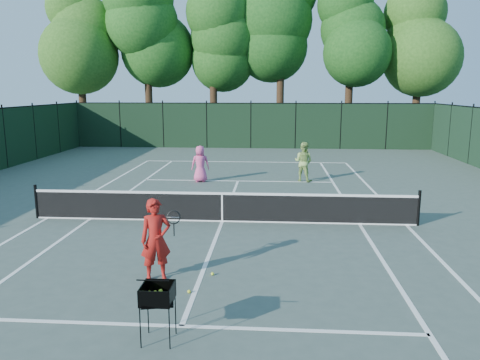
# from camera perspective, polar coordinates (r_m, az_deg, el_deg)

# --- Properties ---
(ground) EXTENTS (90.00, 90.00, 0.00)m
(ground) POSITION_cam_1_polar(r_m,az_deg,el_deg) (14.26, -2.18, -5.08)
(ground) COLOR #435149
(ground) RESTS_ON ground
(sideline_doubles_left) EXTENTS (0.10, 23.77, 0.01)m
(sideline_doubles_left) POSITION_cam_1_polar(r_m,az_deg,el_deg) (15.81, -22.41, -4.31)
(sideline_doubles_left) COLOR white
(sideline_doubles_left) RESTS_ON ground
(sideline_doubles_right) EXTENTS (0.10, 23.77, 0.01)m
(sideline_doubles_right) POSITION_cam_1_polar(r_m,az_deg,el_deg) (14.73, 19.64, -5.20)
(sideline_doubles_right) COLOR white
(sideline_doubles_right) RESTS_ON ground
(sideline_singles_left) EXTENTS (0.10, 23.77, 0.01)m
(sideline_singles_left) POSITION_cam_1_polar(r_m,az_deg,el_deg) (15.26, -17.78, -4.53)
(sideline_singles_left) COLOR white
(sideline_singles_left) RESTS_ON ground
(sideline_singles_right) EXTENTS (0.10, 23.77, 0.01)m
(sideline_singles_right) POSITION_cam_1_polar(r_m,az_deg,el_deg) (14.42, 14.37, -5.24)
(sideline_singles_right) COLOR white
(sideline_singles_right) RESTS_ON ground
(baseline_far) EXTENTS (10.97, 0.10, 0.01)m
(baseline_far) POSITION_cam_1_polar(r_m,az_deg,el_deg) (25.85, 0.66, 2.23)
(baseline_far) COLOR white
(baseline_far) RESTS_ON ground
(service_line_near) EXTENTS (8.23, 0.10, 0.01)m
(service_line_near) POSITION_cam_1_polar(r_m,az_deg,el_deg) (8.37, -7.14, -17.26)
(service_line_near) COLOR white
(service_line_near) RESTS_ON ground
(service_line_far) EXTENTS (8.23, 0.10, 0.01)m
(service_line_far) POSITION_cam_1_polar(r_m,az_deg,el_deg) (20.46, -0.25, -0.11)
(service_line_far) COLOR white
(service_line_far) RESTS_ON ground
(center_service_line) EXTENTS (0.10, 12.80, 0.01)m
(center_service_line) POSITION_cam_1_polar(r_m,az_deg,el_deg) (14.26, -2.18, -5.07)
(center_service_line) COLOR white
(center_service_line) RESTS_ON ground
(tennis_net) EXTENTS (11.69, 0.09, 1.06)m
(tennis_net) POSITION_cam_1_polar(r_m,az_deg,el_deg) (14.14, -2.20, -3.23)
(tennis_net) COLOR black
(tennis_net) RESTS_ON ground
(fence_far) EXTENTS (24.00, 0.05, 3.00)m
(fence_far) POSITION_cam_1_polar(r_m,az_deg,el_deg) (31.75, 1.33, 6.59)
(fence_far) COLOR black
(fence_far) RESTS_ON ground
(tree_0) EXTENTS (6.40, 6.40, 13.14)m
(tree_0) POSITION_cam_1_polar(r_m,az_deg,el_deg) (38.23, -19.12, 16.76)
(tree_0) COLOR black
(tree_0) RESTS_ON ground
(tree_1) EXTENTS (6.80, 6.80, 13.98)m
(tree_1) POSITION_cam_1_polar(r_m,az_deg,el_deg) (37.17, -11.37, 18.14)
(tree_1) COLOR black
(tree_1) RESTS_ON ground
(tree_2) EXTENTS (6.00, 6.00, 12.40)m
(tree_2) POSITION_cam_1_polar(r_m,az_deg,el_deg) (35.90, -3.33, 17.04)
(tree_2) COLOR black
(tree_2) RESTS_ON ground
(tree_3) EXTENTS (7.00, 7.00, 14.45)m
(tree_3) POSITION_cam_1_polar(r_m,az_deg,el_deg) (36.28, 5.07, 18.99)
(tree_3) COLOR black
(tree_3) RESTS_ON ground
(tree_4) EXTENTS (6.20, 6.20, 12.97)m
(tree_4) POSITION_cam_1_polar(r_m,az_deg,el_deg) (35.89, 13.46, 17.44)
(tree_4) COLOR black
(tree_4) RESTS_ON ground
(tree_5) EXTENTS (5.80, 5.80, 12.23)m
(tree_5) POSITION_cam_1_polar(r_m,az_deg,el_deg) (37.42, 21.18, 16.07)
(tree_5) COLOR black
(tree_5) RESTS_ON ground
(coach) EXTENTS (0.81, 0.86, 1.74)m
(coach) POSITION_cam_1_polar(r_m,az_deg,el_deg) (9.98, -10.22, -7.16)
(coach) COLOR #A31712
(coach) RESTS_ON ground
(player_pink) EXTENTS (0.84, 0.62, 1.58)m
(player_pink) POSITION_cam_1_polar(r_m,az_deg,el_deg) (20.25, -4.86, 1.99)
(player_pink) COLOR #E04F8A
(player_pink) RESTS_ON ground
(player_green) EXTENTS (1.04, 0.96, 1.72)m
(player_green) POSITION_cam_1_polar(r_m,az_deg,el_deg) (20.48, 7.74, 2.22)
(player_green) COLOR #91B55A
(player_green) RESTS_ON ground
(ball_hopper) EXTENTS (0.59, 0.59, 0.95)m
(ball_hopper) POSITION_cam_1_polar(r_m,az_deg,el_deg) (7.66, -10.03, -13.53)
(ball_hopper) COLOR black
(ball_hopper) RESTS_ON ground
(loose_ball_near_cart) EXTENTS (0.07, 0.07, 0.07)m
(loose_ball_near_cart) POSITION_cam_1_polar(r_m,az_deg,el_deg) (10.32, -3.38, -11.34)
(loose_ball_near_cart) COLOR #D8F031
(loose_ball_near_cart) RESTS_ON ground
(loose_ball_midcourt) EXTENTS (0.07, 0.07, 0.07)m
(loose_ball_midcourt) POSITION_cam_1_polar(r_m,az_deg,el_deg) (9.53, -6.22, -13.36)
(loose_ball_midcourt) COLOR yellow
(loose_ball_midcourt) RESTS_ON ground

